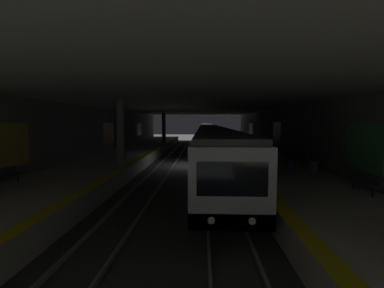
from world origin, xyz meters
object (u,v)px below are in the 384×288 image
(suitcase_rolling, at_px, (290,165))
(bench_left_near, at_px, (365,181))
(pillar_far, at_px, (164,128))
(backpack_on_floor, at_px, (257,146))
(trash_bin, at_px, (314,168))
(pillar_near, at_px, (120,135))
(bench_right_mid, at_px, (136,140))
(metro_train, at_px, (209,136))
(bench_left_mid, at_px, (300,157))
(bench_left_far, at_px, (254,140))
(person_waiting_near, at_px, (251,140))
(person_walking_mid, at_px, (248,142))
(bench_right_near, at_px, (6,175))

(suitcase_rolling, bearing_deg, bench_left_near, -163.59)
(pillar_far, height_order, backpack_on_floor, pillar_far)
(pillar_far, height_order, trash_bin, pillar_far)
(backpack_on_floor, bearing_deg, suitcase_rolling, 176.10)
(pillar_near, relative_size, bench_right_mid, 2.68)
(metro_train, bearing_deg, bench_right_mid, 94.24)
(pillar_near, distance_m, metro_train, 21.71)
(bench_left_mid, bearing_deg, backpack_on_floor, 2.43)
(pillar_far, distance_m, bench_left_far, 13.00)
(person_waiting_near, bearing_deg, bench_left_mid, -175.71)
(suitcase_rolling, bearing_deg, metro_train, 12.80)
(pillar_far, height_order, person_walking_mid, pillar_far)
(metro_train, bearing_deg, bench_left_near, -166.47)
(pillar_far, height_order, bench_right_near, pillar_far)
(metro_train, xyz_separation_m, bench_right_mid, (-0.80, 10.73, -0.45))
(metro_train, relative_size, bench_left_far, 35.24)
(bench_left_mid, bearing_deg, suitcase_rolling, 147.49)
(pillar_near, xyz_separation_m, pillar_far, (19.61, 0.00, 0.00))
(bench_left_far, height_order, backpack_on_floor, bench_left_far)
(bench_left_mid, bearing_deg, metro_train, 18.77)
(backpack_on_floor, distance_m, trash_bin, 16.63)
(person_walking_mid, bearing_deg, bench_left_near, -172.88)
(pillar_far, bearing_deg, suitcase_rolling, -150.48)
(bench_right_near, bearing_deg, pillar_far, -9.62)
(bench_left_far, distance_m, trash_bin, 21.59)
(bench_left_far, xyz_separation_m, suitcase_rolling, (-19.87, 1.55, -0.17))
(pillar_near, relative_size, bench_left_mid, 2.68)
(person_waiting_near, bearing_deg, bench_right_near, 142.78)
(bench_left_mid, height_order, bench_left_far, same)
(bench_right_near, distance_m, suitcase_rolling, 16.20)
(bench_right_mid, distance_m, backpack_on_floor, 17.39)
(person_waiting_near, bearing_deg, person_walking_mid, 165.74)
(backpack_on_floor, bearing_deg, bench_left_near, -178.49)
(bench_left_mid, relative_size, person_waiting_near, 1.08)
(person_walking_mid, bearing_deg, metro_train, 24.83)
(person_walking_mid, height_order, trash_bin, person_walking_mid)
(bench_right_mid, bearing_deg, bench_left_near, -146.24)
(backpack_on_floor, bearing_deg, bench_left_mid, -177.57)
(bench_right_near, xyz_separation_m, suitcase_rolling, (4.65, -15.52, -0.17))
(bench_left_mid, bearing_deg, pillar_near, 98.87)
(bench_right_mid, bearing_deg, bench_right_near, 180.00)
(pillar_far, bearing_deg, pillar_near, 180.00)
(person_walking_mid, bearing_deg, suitcase_rolling, -177.08)
(person_walking_mid, relative_size, backpack_on_floor, 4.17)
(pillar_near, height_order, bench_left_mid, pillar_near)
(bench_left_near, xyz_separation_m, bench_right_mid, (25.53, 17.07, 0.00))
(bench_right_near, xyz_separation_m, person_walking_mid, (16.71, -14.91, 0.38))
(bench_right_near, distance_m, person_waiting_near, 26.49)
(bench_right_near, bearing_deg, trash_bin, -79.78)
(pillar_near, relative_size, person_waiting_near, 2.89)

